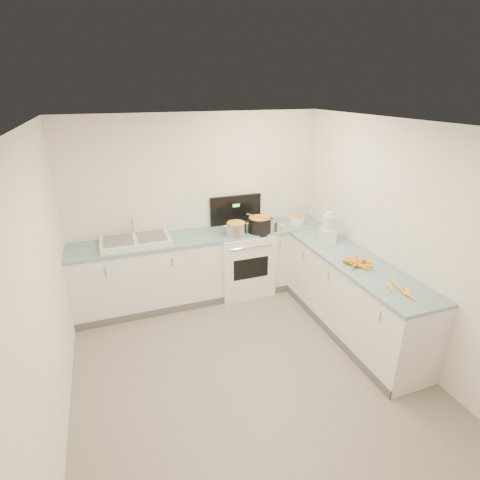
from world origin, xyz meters
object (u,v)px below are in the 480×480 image
object	(u,v)px
sink	(135,241)
black_pot	(259,226)
stove	(242,260)
spice_jar	(282,228)
steel_pot	(236,230)
food_processor	(328,228)
mixing_bowl	(297,220)
extract_bottle	(276,228)

from	to	relation	value
sink	black_pot	bearing A→B (deg)	-5.69
stove	spice_jar	xyz separation A→B (m)	(0.51, -0.21, 0.50)
sink	steel_pot	world-z (taller)	sink
black_pot	food_processor	xyz separation A→B (m)	(0.71, -0.58, 0.07)
stove	food_processor	size ratio (longest dim) A/B	3.53
sink	food_processor	xyz separation A→B (m)	(2.35, -0.75, 0.13)
stove	black_pot	bearing A→B (deg)	-37.56
stove	food_processor	world-z (taller)	stove
sink	steel_pot	size ratio (longest dim) A/B	3.17
steel_pot	black_pot	distance (m)	0.34
stove	steel_pot	distance (m)	0.59
stove	black_pot	size ratio (longest dim) A/B	4.32
black_pot	spice_jar	xyz separation A→B (m)	(0.32, -0.07, -0.05)
sink	food_processor	world-z (taller)	food_processor
black_pot	food_processor	world-z (taller)	food_processor
mixing_bowl	food_processor	bearing A→B (deg)	-84.56
stove	mixing_bowl	bearing A→B (deg)	-1.15
stove	food_processor	distance (m)	1.32
stove	steel_pot	world-z (taller)	stove
mixing_bowl	food_processor	distance (m)	0.73
black_pot	food_processor	bearing A→B (deg)	-39.46
sink	steel_pot	distance (m)	1.31
mixing_bowl	spice_jar	size ratio (longest dim) A/B	2.93
steel_pot	black_pot	world-z (taller)	black_pot
extract_bottle	food_processor	size ratio (longest dim) A/B	0.29
mixing_bowl	spice_jar	xyz separation A→B (m)	(-0.33, -0.20, -0.01)
food_processor	extract_bottle	bearing A→B (deg)	133.85
stove	black_pot	distance (m)	0.61
stove	sink	size ratio (longest dim) A/B	1.58
spice_jar	stove	bearing A→B (deg)	157.20
stove	sink	world-z (taller)	stove
extract_bottle	spice_jar	world-z (taller)	extract_bottle
stove	spice_jar	world-z (taller)	stove
food_processor	stove	bearing A→B (deg)	140.94
black_pot	extract_bottle	size ratio (longest dim) A/B	2.84
mixing_bowl	extract_bottle	xyz separation A→B (m)	(-0.43, -0.20, 0.00)
sink	mixing_bowl	bearing A→B (deg)	-0.81
spice_jar	black_pot	bearing A→B (deg)	168.23
mixing_bowl	spice_jar	distance (m)	0.38
extract_bottle	spice_jar	size ratio (longest dim) A/B	1.45
black_pot	spice_jar	bearing A→B (deg)	-11.77
spice_jar	food_processor	xyz separation A→B (m)	(0.39, -0.52, 0.13)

